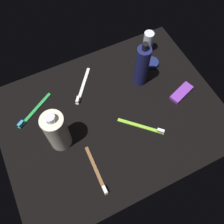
{
  "coord_description": "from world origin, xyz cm",
  "views": [
    {
      "loc": [
        18.82,
        38.53,
        85.18
      ],
      "look_at": [
        0.0,
        0.0,
        3.0
      ],
      "focal_mm": 39.74,
      "sensor_mm": 36.0,
      "label": 1
    }
  ],
  "objects_px": {
    "toothbrush_brown": "(97,173)",
    "deodorant_stick": "(148,42)",
    "bodywash_bottle": "(57,131)",
    "snack_bar_purple": "(181,93)",
    "lotion_bottle": "(142,66)",
    "toothbrush_green": "(33,112)",
    "toothbrush_white": "(82,87)",
    "cream_tin_left": "(152,63)",
    "toothbrush_lime": "(144,127)"
  },
  "relations": [
    {
      "from": "deodorant_stick",
      "to": "toothbrush_brown",
      "type": "relative_size",
      "value": 0.55
    },
    {
      "from": "deodorant_stick",
      "to": "toothbrush_brown",
      "type": "distance_m",
      "value": 0.59
    },
    {
      "from": "toothbrush_green",
      "to": "toothbrush_brown",
      "type": "distance_m",
      "value": 0.35
    },
    {
      "from": "lotion_bottle",
      "to": "toothbrush_lime",
      "type": "distance_m",
      "value": 0.23
    },
    {
      "from": "bodywash_bottle",
      "to": "toothbrush_brown",
      "type": "xyz_separation_m",
      "value": [
        -0.07,
        0.16,
        -0.09
      ]
    },
    {
      "from": "toothbrush_lime",
      "to": "snack_bar_purple",
      "type": "xyz_separation_m",
      "value": [
        -0.21,
        -0.06,
        0.0
      ]
    },
    {
      "from": "deodorant_stick",
      "to": "snack_bar_purple",
      "type": "relative_size",
      "value": 0.96
    },
    {
      "from": "snack_bar_purple",
      "to": "cream_tin_left",
      "type": "xyz_separation_m",
      "value": [
        0.03,
        -0.18,
        0.0
      ]
    },
    {
      "from": "bodywash_bottle",
      "to": "toothbrush_white",
      "type": "distance_m",
      "value": 0.25
    },
    {
      "from": "cream_tin_left",
      "to": "toothbrush_lime",
      "type": "bearing_deg",
      "value": 54.23
    },
    {
      "from": "toothbrush_white",
      "to": "cream_tin_left",
      "type": "relative_size",
      "value": 2.5
    },
    {
      "from": "toothbrush_green",
      "to": "toothbrush_white",
      "type": "height_order",
      "value": "same"
    },
    {
      "from": "toothbrush_lime",
      "to": "toothbrush_brown",
      "type": "distance_m",
      "value": 0.24
    },
    {
      "from": "toothbrush_lime",
      "to": "toothbrush_white",
      "type": "distance_m",
      "value": 0.3
    },
    {
      "from": "bodywash_bottle",
      "to": "snack_bar_purple",
      "type": "relative_size",
      "value": 1.92
    },
    {
      "from": "deodorant_stick",
      "to": "toothbrush_brown",
      "type": "bearing_deg",
      "value": 43.56
    },
    {
      "from": "toothbrush_brown",
      "to": "toothbrush_white",
      "type": "distance_m",
      "value": 0.35
    },
    {
      "from": "lotion_bottle",
      "to": "cream_tin_left",
      "type": "xyz_separation_m",
      "value": [
        -0.09,
        -0.05,
        -0.09
      ]
    },
    {
      "from": "bodywash_bottle",
      "to": "snack_bar_purple",
      "type": "distance_m",
      "value": 0.51
    },
    {
      "from": "toothbrush_brown",
      "to": "lotion_bottle",
      "type": "bearing_deg",
      "value": -139.19
    },
    {
      "from": "deodorant_stick",
      "to": "cream_tin_left",
      "type": "distance_m",
      "value": 0.09
    },
    {
      "from": "cream_tin_left",
      "to": "bodywash_bottle",
      "type": "bearing_deg",
      "value": 18.95
    },
    {
      "from": "bodywash_bottle",
      "to": "toothbrush_lime",
      "type": "height_order",
      "value": "bodywash_bottle"
    },
    {
      "from": "lotion_bottle",
      "to": "toothbrush_lime",
      "type": "xyz_separation_m",
      "value": [
        0.09,
        0.19,
        -0.09
      ]
    },
    {
      "from": "deodorant_stick",
      "to": "toothbrush_green",
      "type": "height_order",
      "value": "deodorant_stick"
    },
    {
      "from": "toothbrush_lime",
      "to": "deodorant_stick",
      "type": "bearing_deg",
      "value": -121.44
    },
    {
      "from": "toothbrush_brown",
      "to": "toothbrush_white",
      "type": "height_order",
      "value": "same"
    },
    {
      "from": "lotion_bottle",
      "to": "toothbrush_brown",
      "type": "relative_size",
      "value": 1.2
    },
    {
      "from": "snack_bar_purple",
      "to": "toothbrush_green",
      "type": "bearing_deg",
      "value": -36.84
    },
    {
      "from": "bodywash_bottle",
      "to": "cream_tin_left",
      "type": "relative_size",
      "value": 3.36
    },
    {
      "from": "snack_bar_purple",
      "to": "deodorant_stick",
      "type": "bearing_deg",
      "value": -106.7
    },
    {
      "from": "toothbrush_white",
      "to": "cream_tin_left",
      "type": "bearing_deg",
      "value": 177.07
    },
    {
      "from": "bodywash_bottle",
      "to": "cream_tin_left",
      "type": "distance_m",
      "value": 0.51
    },
    {
      "from": "deodorant_stick",
      "to": "toothbrush_green",
      "type": "distance_m",
      "value": 0.56
    },
    {
      "from": "lotion_bottle",
      "to": "deodorant_stick",
      "type": "bearing_deg",
      "value": -129.66
    },
    {
      "from": "lotion_bottle",
      "to": "toothbrush_green",
      "type": "distance_m",
      "value": 0.46
    },
    {
      "from": "toothbrush_lime",
      "to": "snack_bar_purple",
      "type": "distance_m",
      "value": 0.22
    },
    {
      "from": "toothbrush_green",
      "to": "bodywash_bottle",
      "type": "bearing_deg",
      "value": 110.04
    },
    {
      "from": "lotion_bottle",
      "to": "cream_tin_left",
      "type": "relative_size",
      "value": 3.63
    },
    {
      "from": "snack_bar_purple",
      "to": "toothbrush_brown",
      "type": "bearing_deg",
      "value": -1.03
    },
    {
      "from": "toothbrush_white",
      "to": "toothbrush_brown",
      "type": "bearing_deg",
      "value": 75.48
    },
    {
      "from": "lotion_bottle",
      "to": "toothbrush_green",
      "type": "height_order",
      "value": "lotion_bottle"
    },
    {
      "from": "toothbrush_green",
      "to": "snack_bar_purple",
      "type": "xyz_separation_m",
      "value": [
        -0.56,
        0.18,
        0.0
      ]
    },
    {
      "from": "deodorant_stick",
      "to": "cream_tin_left",
      "type": "relative_size",
      "value": 1.68
    },
    {
      "from": "lotion_bottle",
      "to": "toothbrush_brown",
      "type": "bearing_deg",
      "value": 40.81
    },
    {
      "from": "toothbrush_brown",
      "to": "deodorant_stick",
      "type": "bearing_deg",
      "value": -136.44
    },
    {
      "from": "bodywash_bottle",
      "to": "toothbrush_white",
      "type": "bearing_deg",
      "value": -131.41
    },
    {
      "from": "toothbrush_white",
      "to": "toothbrush_lime",
      "type": "bearing_deg",
      "value": 117.84
    },
    {
      "from": "toothbrush_green",
      "to": "toothbrush_brown",
      "type": "xyz_separation_m",
      "value": [
        -0.13,
        0.32,
        0.0
      ]
    },
    {
      "from": "toothbrush_brown",
      "to": "snack_bar_purple",
      "type": "relative_size",
      "value": 1.73
    }
  ]
}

